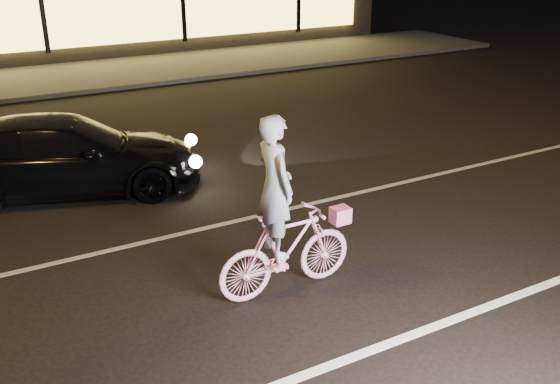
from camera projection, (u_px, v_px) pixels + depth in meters
ground at (280, 289)px, 7.57m from camera, size 90.00×90.00×0.00m
lane_stripe_near at (352, 357)px, 6.36m from camera, size 60.00×0.12×0.01m
lane_stripe_far at (215, 226)px, 9.18m from camera, size 60.00×0.10×0.01m
sidewalk at (62, 78)px, 18.02m from camera, size 30.00×4.00×0.12m
cyclist at (283, 232)px, 7.24m from camera, size 1.76×0.61×2.22m
sedan at (66, 155)px, 10.18m from camera, size 4.69×3.02×1.26m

